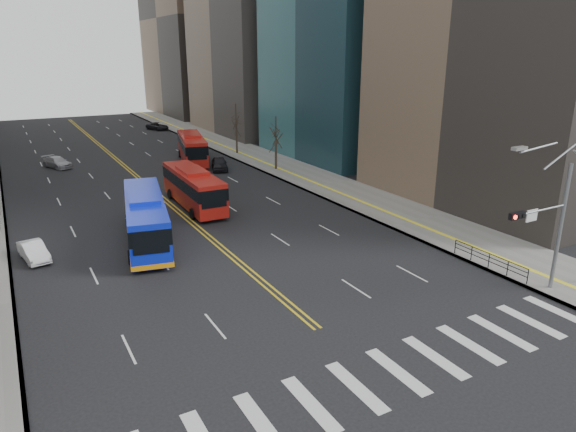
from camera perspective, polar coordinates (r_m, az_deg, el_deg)
The scene contains 14 objects.
ground at distance 24.75m, azimuth 9.88°, elevation -17.39°, with size 220.00×220.00×0.00m, color black.
sidewalk_right at distance 69.19m, azimuth -2.19°, elevation 6.13°, with size 7.00×130.00×0.15m, color gray.
crosswalk at distance 24.74m, azimuth 9.88°, elevation -17.38°, with size 26.70×4.00×0.01m.
centerline at distance 72.99m, azimuth -18.28°, elevation 5.80°, with size 0.55×100.00×0.01m.
signal_mast at distance 33.42m, azimuth 26.85°, elevation -0.30°, with size 5.37×0.37×9.39m.
pedestrian_railing at distance 37.32m, azimuth 21.45°, elevation -4.39°, with size 0.06×6.06×1.02m.
street_trees at distance 51.13m, azimuth -22.03°, elevation 6.11°, with size 35.20×47.20×7.60m.
blue_bus at distance 40.93m, azimuth -15.54°, elevation -0.08°, with size 5.38×13.53×3.82m.
red_bus_near at distance 49.23m, azimuth -10.49°, elevation 3.32°, with size 3.17×11.67×3.67m.
red_bus_far at distance 69.59m, azimuth -10.62°, elevation 7.61°, with size 5.46×12.38×3.80m.
car_white at distance 40.62m, azimuth -26.43°, elevation -3.52°, with size 1.38×3.95×1.30m, color white.
car_dark_mid at distance 64.65m, azimuth -7.63°, elevation 5.79°, with size 1.86×4.63×1.58m, color black.
car_silver at distance 71.56m, azimuth -24.25°, elevation 5.46°, with size 1.94×4.78×1.39m, color #A2A2A7.
car_dark_far at distance 100.57m, azimuth -14.31°, elevation 9.65°, with size 2.24×4.86×1.35m, color black.
Camera 1 is at (-13.23, -15.36, 14.20)m, focal length 32.00 mm.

